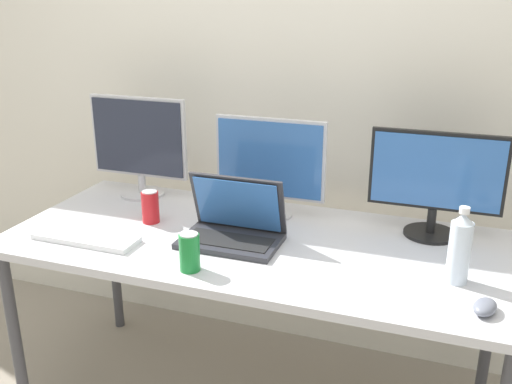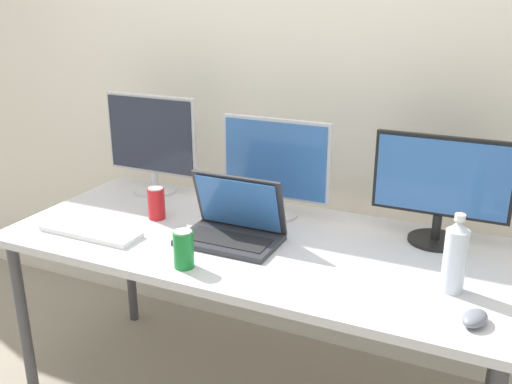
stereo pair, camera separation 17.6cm
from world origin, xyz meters
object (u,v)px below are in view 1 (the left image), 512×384
object	(u,v)px
keyboard_main	(86,238)
water_bottle	(460,248)
monitor_left	(139,144)
laptop_silver	(233,226)
mouse_by_keyboard	(485,307)
soda_can_near_keyboard	(150,207)
soda_can_by_laptop	(190,252)
work_desk	(256,254)
monitor_center	(270,165)
monitor_right	(436,180)

from	to	relation	value
keyboard_main	water_bottle	xyz separation A→B (m)	(1.25, 0.12, 0.10)
monitor_left	keyboard_main	distance (m)	0.54
laptop_silver	mouse_by_keyboard	bearing A→B (deg)	-14.62
mouse_by_keyboard	water_bottle	bearing A→B (deg)	132.36
soda_can_near_keyboard	keyboard_main	bearing A→B (deg)	-119.87
mouse_by_keyboard	soda_can_by_laptop	xyz separation A→B (m)	(-0.88, -0.04, 0.04)
work_desk	soda_can_near_keyboard	bearing A→B (deg)	177.64
work_desk	laptop_silver	distance (m)	0.14
laptop_silver	mouse_by_keyboard	size ratio (longest dim) A/B	3.53
keyboard_main	water_bottle	world-z (taller)	water_bottle
monitor_center	mouse_by_keyboard	size ratio (longest dim) A/B	4.46
laptop_silver	mouse_by_keyboard	distance (m)	0.86
monitor_right	water_bottle	bearing A→B (deg)	-74.11
water_bottle	soda_can_near_keyboard	world-z (taller)	water_bottle
mouse_by_keyboard	work_desk	bearing A→B (deg)	177.87
monitor_left	soda_can_near_keyboard	size ratio (longest dim) A/B	3.47
laptop_silver	keyboard_main	xyz separation A→B (m)	(-0.50, -0.18, -0.04)
mouse_by_keyboard	soda_can_near_keyboard	size ratio (longest dim) A/B	0.78
water_bottle	soda_can_near_keyboard	size ratio (longest dim) A/B	1.94
monitor_center	water_bottle	distance (m)	0.79
work_desk	soda_can_near_keyboard	size ratio (longest dim) A/B	14.34
monitor_center	soda_can_by_laptop	size ratio (longest dim) A/B	3.48
monitor_center	keyboard_main	distance (m)	0.73
monitor_center	mouse_by_keyboard	world-z (taller)	monitor_center
monitor_center	laptop_silver	distance (m)	0.32
laptop_silver	keyboard_main	bearing A→B (deg)	-160.57
monitor_left	soda_can_by_laptop	xyz separation A→B (m)	(0.51, -0.57, -0.17)
work_desk	monitor_left	size ratio (longest dim) A/B	4.13
monitor_center	soda_can_near_keyboard	size ratio (longest dim) A/B	3.48
water_bottle	soda_can_by_laptop	size ratio (longest dim) A/B	1.94
monitor_right	soda_can_near_keyboard	bearing A→B (deg)	-167.43
monitor_left	mouse_by_keyboard	distance (m)	1.50
soda_can_near_keyboard	monitor_center	bearing A→B (deg)	28.41
work_desk	monitor_center	size ratio (longest dim) A/B	4.12
work_desk	monitor_left	bearing A→B (deg)	156.07
soda_can_near_keyboard	mouse_by_keyboard	bearing A→B (deg)	-12.88
soda_can_near_keyboard	soda_can_by_laptop	world-z (taller)	same
mouse_by_keyboard	soda_can_by_laptop	distance (m)	0.88
work_desk	soda_can_by_laptop	size ratio (longest dim) A/B	14.34
laptop_silver	water_bottle	world-z (taller)	water_bottle
monitor_left	mouse_by_keyboard	size ratio (longest dim) A/B	4.45
keyboard_main	monitor_center	bearing A→B (deg)	40.31
monitor_left	water_bottle	bearing A→B (deg)	-15.79
work_desk	monitor_right	world-z (taller)	monitor_right
mouse_by_keyboard	laptop_silver	bearing A→B (deg)	-178.18
monitor_right	laptop_silver	xyz separation A→B (m)	(-0.66, -0.28, -0.16)
water_bottle	monitor_center	bearing A→B (deg)	155.02
work_desk	monitor_right	bearing A→B (deg)	22.73
keyboard_main	mouse_by_keyboard	size ratio (longest dim) A/B	3.94
work_desk	soda_can_by_laptop	bearing A→B (deg)	-111.90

